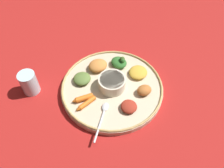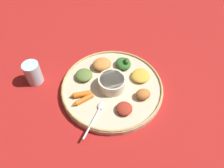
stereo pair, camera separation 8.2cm
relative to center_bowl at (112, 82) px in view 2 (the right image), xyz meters
The scene contains 14 objects.
ground_plane 0.05m from the center_bowl, ahead, with size 2.40×2.40×0.00m, color maroon.
platter 0.03m from the center_bowl, ahead, with size 0.38×0.38×0.02m, color #C6B293.
platter_rim 0.02m from the center_bowl, ahead, with size 0.37×0.37×0.01m, color tan.
center_bowl is the anchor object (origin of this frame).
spoon 0.13m from the center_bowl, 157.58° to the left, with size 0.15×0.07×0.01m.
greens_pile 0.11m from the center_bowl, 23.16° to the right, with size 0.09×0.08×0.04m.
carrot_near_spoon 0.12m from the center_bowl, 112.05° to the left, with size 0.03×0.08×0.02m.
carrot_outer 0.12m from the center_bowl, 123.65° to the left, with size 0.06×0.08×0.02m.
mound_collards 0.12m from the center_bowl, 67.58° to the left, with size 0.06×0.07×0.03m, color #567033.
mound_squash 0.11m from the center_bowl, 22.58° to the left, with size 0.07×0.06×0.03m, color #C67A38.
mound_chickpea 0.12m from the center_bowl, 112.42° to the right, with size 0.05×0.04×0.03m, color #B2662D.
mound_lentil_yellow 0.12m from the center_bowl, 67.42° to the right, with size 0.07×0.07×0.02m, color gold.
mound_beet 0.11m from the center_bowl, 157.42° to the right, with size 0.06×0.06×0.02m, color maroon.
drinking_glass 0.30m from the center_bowl, 81.71° to the left, with size 0.06×0.06×0.09m.
Camera 2 is at (-0.51, -0.01, 0.68)m, focal length 36.21 mm.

